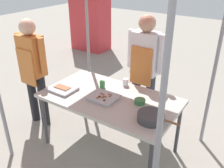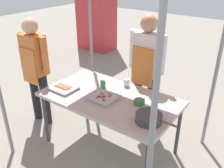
{
  "view_description": "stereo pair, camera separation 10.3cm",
  "coord_description": "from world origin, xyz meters",
  "px_view_note": "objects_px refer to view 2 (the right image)",
  "views": [
    {
      "loc": [
        1.44,
        -2.1,
        2.18
      ],
      "look_at": [
        0.0,
        0.05,
        0.9
      ],
      "focal_mm": 39.82,
      "sensor_mm": 36.0,
      "label": 1
    },
    {
      "loc": [
        1.52,
        -2.04,
        2.18
      ],
      "look_at": [
        0.0,
        0.05,
        0.9
      ],
      "focal_mm": 39.82,
      "sensor_mm": 36.0,
      "label": 2
    }
  ],
  "objects_px": {
    "vendor_woman": "(146,65)",
    "stall_table": "(110,101)",
    "drink_cup_by_wok": "(127,82)",
    "neighbor_stall_left": "(96,12)",
    "condiment_bowl": "(139,102)",
    "drink_cup_near_edge": "(103,84)",
    "customer_nearby": "(35,65)",
    "tray_meat_skewers": "(103,97)",
    "tray_grilled_sausages": "(63,88)",
    "cooking_wok": "(149,118)"
  },
  "relations": [
    {
      "from": "drink_cup_by_wok",
      "to": "vendor_woman",
      "type": "relative_size",
      "value": 0.06
    },
    {
      "from": "tray_grilled_sausages",
      "to": "vendor_woman",
      "type": "bearing_deg",
      "value": 52.52
    },
    {
      "from": "condiment_bowl",
      "to": "neighbor_stall_left",
      "type": "bearing_deg",
      "value": 135.61
    },
    {
      "from": "condiment_bowl",
      "to": "neighbor_stall_left",
      "type": "xyz_separation_m",
      "value": [
        -3.09,
        3.03,
        0.2
      ]
    },
    {
      "from": "tray_meat_skewers",
      "to": "drink_cup_by_wok",
      "type": "bearing_deg",
      "value": 85.29
    },
    {
      "from": "cooking_wok",
      "to": "customer_nearby",
      "type": "xyz_separation_m",
      "value": [
        -1.81,
        0.07,
        0.11
      ]
    },
    {
      "from": "cooking_wok",
      "to": "condiment_bowl",
      "type": "xyz_separation_m",
      "value": [
        -0.25,
        0.24,
        -0.02
      ]
    },
    {
      "from": "condiment_bowl",
      "to": "drink_cup_by_wok",
      "type": "distance_m",
      "value": 0.47
    },
    {
      "from": "drink_cup_by_wok",
      "to": "neighbor_stall_left",
      "type": "xyz_separation_m",
      "value": [
        -2.73,
        2.73,
        0.18
      ]
    },
    {
      "from": "cooking_wok",
      "to": "drink_cup_near_edge",
      "type": "bearing_deg",
      "value": 158.8
    },
    {
      "from": "drink_cup_by_wok",
      "to": "customer_nearby",
      "type": "relative_size",
      "value": 0.06
    },
    {
      "from": "tray_meat_skewers",
      "to": "vendor_woman",
      "type": "xyz_separation_m",
      "value": [
        0.12,
        0.77,
        0.18
      ]
    },
    {
      "from": "drink_cup_near_edge",
      "to": "cooking_wok",
      "type": "bearing_deg",
      "value": -21.2
    },
    {
      "from": "drink_cup_by_wok",
      "to": "condiment_bowl",
      "type": "bearing_deg",
      "value": -39.39
    },
    {
      "from": "condiment_bowl",
      "to": "vendor_woman",
      "type": "xyz_separation_m",
      "value": [
        -0.28,
        0.63,
        0.17
      ]
    },
    {
      "from": "stall_table",
      "to": "customer_nearby",
      "type": "xyz_separation_m",
      "value": [
        -1.19,
        -0.1,
        0.21
      ]
    },
    {
      "from": "stall_table",
      "to": "tray_grilled_sausages",
      "type": "relative_size",
      "value": 4.69
    },
    {
      "from": "tray_grilled_sausages",
      "to": "condiment_bowl",
      "type": "relative_size",
      "value": 2.77
    },
    {
      "from": "tray_meat_skewers",
      "to": "neighbor_stall_left",
      "type": "bearing_deg",
      "value": 130.39
    },
    {
      "from": "tray_grilled_sausages",
      "to": "drink_cup_by_wok",
      "type": "height_order",
      "value": "drink_cup_by_wok"
    },
    {
      "from": "tray_grilled_sausages",
      "to": "neighbor_stall_left",
      "type": "bearing_deg",
      "value": 123.19
    },
    {
      "from": "drink_cup_near_edge",
      "to": "neighbor_stall_left",
      "type": "bearing_deg",
      "value": 130.51
    },
    {
      "from": "tray_meat_skewers",
      "to": "customer_nearby",
      "type": "relative_size",
      "value": 0.2
    },
    {
      "from": "tray_meat_skewers",
      "to": "condiment_bowl",
      "type": "distance_m",
      "value": 0.42
    },
    {
      "from": "cooking_wok",
      "to": "condiment_bowl",
      "type": "height_order",
      "value": "cooking_wok"
    },
    {
      "from": "vendor_woman",
      "to": "condiment_bowl",
      "type": "bearing_deg",
      "value": 113.6
    },
    {
      "from": "tray_grilled_sausages",
      "to": "drink_cup_near_edge",
      "type": "bearing_deg",
      "value": 41.11
    },
    {
      "from": "tray_grilled_sausages",
      "to": "cooking_wok",
      "type": "bearing_deg",
      "value": 0.37
    },
    {
      "from": "condiment_bowl",
      "to": "neighbor_stall_left",
      "type": "distance_m",
      "value": 4.33
    },
    {
      "from": "tray_meat_skewers",
      "to": "customer_nearby",
      "type": "distance_m",
      "value": 1.17
    },
    {
      "from": "drink_cup_near_edge",
      "to": "drink_cup_by_wok",
      "type": "distance_m",
      "value": 0.3
    },
    {
      "from": "condiment_bowl",
      "to": "neighbor_stall_left",
      "type": "relative_size",
      "value": 0.06
    },
    {
      "from": "neighbor_stall_left",
      "to": "drink_cup_near_edge",
      "type": "bearing_deg",
      "value": -49.49
    },
    {
      "from": "stall_table",
      "to": "tray_meat_skewers",
      "type": "distance_m",
      "value": 0.11
    },
    {
      "from": "neighbor_stall_left",
      "to": "vendor_woman",
      "type": "bearing_deg",
      "value": -40.36
    },
    {
      "from": "condiment_bowl",
      "to": "drink_cup_near_edge",
      "type": "distance_m",
      "value": 0.58
    },
    {
      "from": "vendor_woman",
      "to": "stall_table",
      "type": "bearing_deg",
      "value": 82.84
    },
    {
      "from": "vendor_woman",
      "to": "neighbor_stall_left",
      "type": "distance_m",
      "value": 3.69
    },
    {
      "from": "customer_nearby",
      "to": "neighbor_stall_left",
      "type": "distance_m",
      "value": 3.54
    },
    {
      "from": "vendor_woman",
      "to": "customer_nearby",
      "type": "distance_m",
      "value": 1.51
    },
    {
      "from": "tray_meat_skewers",
      "to": "cooking_wok",
      "type": "distance_m",
      "value": 0.65
    },
    {
      "from": "vendor_woman",
      "to": "customer_nearby",
      "type": "xyz_separation_m",
      "value": [
        -1.28,
        -0.8,
        -0.04
      ]
    },
    {
      "from": "tray_grilled_sausages",
      "to": "vendor_woman",
      "type": "xyz_separation_m",
      "value": [
        0.67,
        0.88,
        0.18
      ]
    },
    {
      "from": "stall_table",
      "to": "vendor_woman",
      "type": "height_order",
      "value": "vendor_woman"
    },
    {
      "from": "cooking_wok",
      "to": "condiment_bowl",
      "type": "distance_m",
      "value": 0.34
    },
    {
      "from": "tray_meat_skewers",
      "to": "condiment_bowl",
      "type": "xyz_separation_m",
      "value": [
        0.4,
        0.14,
        0.01
      ]
    },
    {
      "from": "drink_cup_near_edge",
      "to": "customer_nearby",
      "type": "xyz_separation_m",
      "value": [
        -0.98,
        -0.25,
        0.11
      ]
    },
    {
      "from": "drink_cup_by_wok",
      "to": "vendor_woman",
      "type": "bearing_deg",
      "value": 75.83
    },
    {
      "from": "stall_table",
      "to": "drink_cup_by_wok",
      "type": "xyz_separation_m",
      "value": [
        0.0,
        0.36,
        0.1
      ]
    },
    {
      "from": "drink_cup_near_edge",
      "to": "customer_nearby",
      "type": "distance_m",
      "value": 1.02
    }
  ]
}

